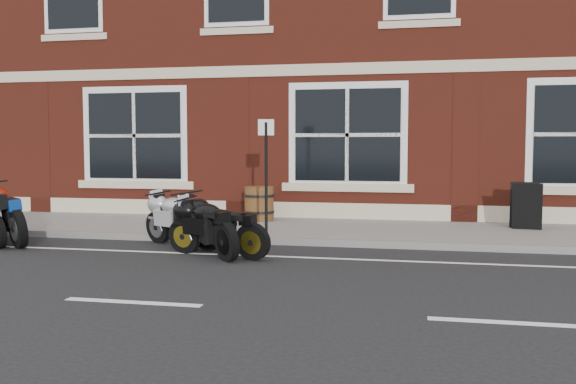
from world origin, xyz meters
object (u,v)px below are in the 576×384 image
at_px(moto_sport_black, 217,226).
at_px(a_board_sign, 526,206).
at_px(moto_sport_red, 6,211).
at_px(barrel_planter, 259,204).
at_px(moto_naked_black, 207,222).
at_px(moto_sport_silver, 182,218).
at_px(parking_sign, 266,167).

height_order(moto_sport_black, a_board_sign, a_board_sign).
bearing_deg(moto_sport_black, moto_sport_red, 98.84).
height_order(a_board_sign, barrel_planter, a_board_sign).
height_order(moto_naked_black, a_board_sign, a_board_sign).
relative_size(a_board_sign, barrel_planter, 1.24).
bearing_deg(moto_sport_black, moto_naked_black, 73.71).
relative_size(moto_sport_silver, barrel_planter, 2.31).
distance_m(moto_naked_black, parking_sign, 2.24).
height_order(moto_sport_black, barrel_planter, barrel_planter).
height_order(moto_sport_red, moto_naked_black, moto_sport_red).
xyz_separation_m(a_board_sign, parking_sign, (-4.85, -1.35, 0.76)).
bearing_deg(moto_sport_red, a_board_sign, -33.12).
bearing_deg(moto_sport_red, moto_sport_black, -58.73).
distance_m(moto_naked_black, barrel_planter, 3.69).
relative_size(moto_sport_silver, a_board_sign, 1.86).
relative_size(moto_sport_red, moto_sport_silver, 1.04).
relative_size(moto_sport_red, moto_sport_black, 0.98).
height_order(moto_sport_silver, barrel_planter, barrel_planter).
distance_m(moto_sport_silver, parking_sign, 1.98).
bearing_deg(moto_naked_black, moto_sport_red, 128.84).
bearing_deg(moto_sport_silver, barrel_planter, 18.24).
height_order(moto_sport_black, moto_sport_silver, moto_sport_silver).
bearing_deg(moto_naked_black, moto_sport_black, -77.78).
bearing_deg(parking_sign, moto_sport_silver, -143.58).
distance_m(moto_sport_silver, moto_naked_black, 0.97).
relative_size(moto_sport_black, parking_sign, 0.86).
relative_size(moto_sport_silver, moto_naked_black, 1.13).
distance_m(moto_sport_red, moto_naked_black, 3.97).
distance_m(barrel_planter, parking_sign, 1.95).
bearing_deg(moto_sport_silver, a_board_sign, -36.43).
height_order(moto_sport_red, a_board_sign, a_board_sign).
relative_size(barrel_planter, parking_sign, 0.35).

